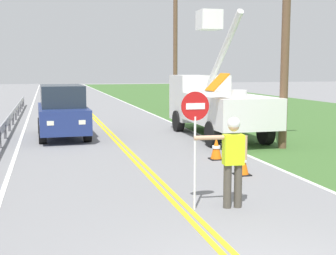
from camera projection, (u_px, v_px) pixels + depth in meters
The scene contains 14 objects.
grass_verge_right at pixel (293, 115), 27.88m from camera, with size 16.00×110.00×0.01m, color #3D662D.
centerline_yellow_left at pixel (95, 120), 24.96m from camera, with size 0.11×110.00×0.01m, color yellow.
centerline_yellow_right at pixel (99, 120), 25.00m from camera, with size 0.11×110.00×0.01m, color yellow.
edge_line_right at pixel (162, 118), 25.88m from camera, with size 0.12×110.00×0.01m, color silver.
edge_line_left at pixel (27, 122), 24.08m from camera, with size 0.12×110.00×0.01m, color silver.
flagger_worker at pixel (233, 156), 9.26m from camera, with size 1.09×0.27×1.83m.
stop_sign_paddle at pixel (195, 124), 9.04m from camera, with size 0.56×0.04×2.33m.
utility_bucket_truck at pixel (214, 102), 19.11m from camera, with size 2.67×6.83×5.15m.
oncoming_suv_nearest at pixel (62, 111), 18.75m from camera, with size 2.00×4.64×2.10m.
utility_pole_near at pixel (286, 27), 15.79m from camera, with size 1.80×0.28×7.92m.
utility_pole_mid at pixel (175, 43), 30.40m from camera, with size 1.80×0.28×8.43m.
traffic_cone_lead at pixel (242, 162), 12.19m from camera, with size 0.40×0.40×0.70m.
traffic_cone_mid at pixel (216, 149), 14.28m from camera, with size 0.40×0.40×0.70m.
guardrail_left_shoulder at pixel (7, 122), 19.55m from camera, with size 0.10×32.00×0.71m.
Camera 1 is at (-2.58, -4.98, 2.78)m, focal length 50.08 mm.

